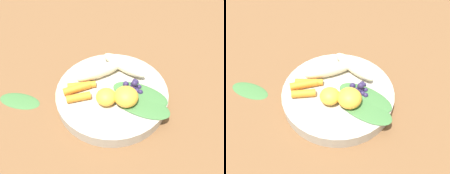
% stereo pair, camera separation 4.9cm
% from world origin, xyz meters
% --- Properties ---
extents(ground_plane, '(2.40, 2.40, 0.00)m').
position_xyz_m(ground_plane, '(0.00, 0.00, 0.00)').
color(ground_plane, brown).
extents(bowl, '(0.25, 0.25, 0.03)m').
position_xyz_m(bowl, '(0.00, 0.00, 0.02)').
color(bowl, '#B2AD9E').
rests_on(bowl, ground_plane).
extents(banana_peeled_left, '(0.12, 0.07, 0.03)m').
position_xyz_m(banana_peeled_left, '(-0.02, -0.05, 0.05)').
color(banana_peeled_left, beige).
rests_on(banana_peeled_left, bowl).
extents(banana_peeled_right, '(0.03, 0.12, 0.03)m').
position_xyz_m(banana_peeled_right, '(-0.07, -0.02, 0.05)').
color(banana_peeled_right, beige).
rests_on(banana_peeled_right, bowl).
extents(orange_segment_near, '(0.05, 0.05, 0.04)m').
position_xyz_m(orange_segment_near, '(0.01, 0.04, 0.05)').
color(orange_segment_near, '#F4A833').
rests_on(orange_segment_near, bowl).
extents(orange_segment_far, '(0.04, 0.04, 0.03)m').
position_xyz_m(orange_segment_far, '(0.03, 0.01, 0.05)').
color(orange_segment_far, '#F4A833').
rests_on(orange_segment_far, bowl).
extents(carrot_front, '(0.06, 0.05, 0.01)m').
position_xyz_m(carrot_front, '(0.04, -0.06, 0.04)').
color(carrot_front, orange).
rests_on(carrot_front, bowl).
extents(carrot_mid_left, '(0.06, 0.04, 0.02)m').
position_xyz_m(carrot_mid_left, '(0.05, -0.06, 0.04)').
color(carrot_mid_left, orange).
rests_on(carrot_mid_left, bowl).
extents(carrot_mid_right, '(0.05, 0.04, 0.02)m').
position_xyz_m(carrot_mid_right, '(0.07, -0.03, 0.04)').
color(carrot_mid_right, orange).
rests_on(carrot_mid_right, bowl).
extents(blueberry_pile, '(0.04, 0.05, 0.03)m').
position_xyz_m(blueberry_pile, '(-0.03, 0.03, 0.04)').
color(blueberry_pile, '#2D234C').
rests_on(blueberry_pile, bowl).
extents(kale_leaf_left, '(0.09, 0.14, 0.01)m').
position_xyz_m(kale_leaf_left, '(-0.01, 0.07, 0.03)').
color(kale_leaf_left, '#3D7038').
rests_on(kale_leaf_left, bowl).
extents(kale_leaf_right, '(0.09, 0.14, 0.01)m').
position_xyz_m(kale_leaf_right, '(-0.03, 0.05, 0.03)').
color(kale_leaf_right, '#3D7038').
rests_on(kale_leaf_right, bowl).
extents(kale_leaf_stray, '(0.08, 0.11, 0.01)m').
position_xyz_m(kale_leaf_stray, '(0.14, -0.16, 0.00)').
color(kale_leaf_stray, '#3D7038').
rests_on(kale_leaf_stray, ground_plane).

